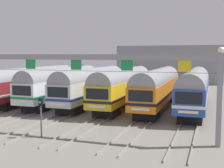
{
  "coord_description": "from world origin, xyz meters",
  "views": [
    {
      "loc": [
        12.52,
        -35.14,
        6.41
      ],
      "look_at": [
        0.54,
        0.12,
        2.76
      ],
      "focal_mm": 47.63,
      "sensor_mm": 36.0,
      "label": 1
    }
  ],
  "objects_px": {
    "commuter_train_silver": "(92,84)",
    "catenary_gantry": "(53,68)",
    "commuter_train_maroon": "(35,82)",
    "commuter_train_orange": "(158,86)",
    "commuter_train_blue": "(195,88)",
    "commuter_train_yellow": "(124,85)",
    "commuter_train_white": "(63,83)",
    "yard_signal_mast": "(41,110)"
  },
  "relations": [
    {
      "from": "commuter_train_blue",
      "to": "catenary_gantry",
      "type": "relative_size",
      "value": 0.68
    },
    {
      "from": "commuter_train_white",
      "to": "commuter_train_orange",
      "type": "xyz_separation_m",
      "value": [
        12.75,
        -0.0,
        -0.0
      ]
    },
    {
      "from": "commuter_train_blue",
      "to": "catenary_gantry",
      "type": "height_order",
      "value": "catenary_gantry"
    },
    {
      "from": "commuter_train_yellow",
      "to": "yard_signal_mast",
      "type": "xyz_separation_m",
      "value": [
        -2.12,
        -15.43,
        -0.51
      ]
    },
    {
      "from": "commuter_train_orange",
      "to": "catenary_gantry",
      "type": "height_order",
      "value": "catenary_gantry"
    },
    {
      "from": "commuter_train_maroon",
      "to": "commuter_train_orange",
      "type": "height_order",
      "value": "same"
    },
    {
      "from": "commuter_train_white",
      "to": "commuter_train_blue",
      "type": "xyz_separation_m",
      "value": [
        17.0,
        -0.0,
        -0.0
      ]
    },
    {
      "from": "commuter_train_maroon",
      "to": "commuter_train_blue",
      "type": "xyz_separation_m",
      "value": [
        21.25,
        0.0,
        0.0
      ]
    },
    {
      "from": "commuter_train_maroon",
      "to": "commuter_train_white",
      "type": "bearing_deg",
      "value": 0.06
    },
    {
      "from": "commuter_train_white",
      "to": "catenary_gantry",
      "type": "height_order",
      "value": "catenary_gantry"
    },
    {
      "from": "commuter_train_blue",
      "to": "yard_signal_mast",
      "type": "relative_size",
      "value": 5.77
    },
    {
      "from": "commuter_train_white",
      "to": "commuter_train_blue",
      "type": "bearing_deg",
      "value": -0.01
    },
    {
      "from": "commuter_train_orange",
      "to": "yard_signal_mast",
      "type": "xyz_separation_m",
      "value": [
        -6.37,
        -15.43,
        -0.51
      ]
    },
    {
      "from": "commuter_train_white",
      "to": "commuter_train_silver",
      "type": "bearing_deg",
      "value": -0.06
    },
    {
      "from": "commuter_train_blue",
      "to": "commuter_train_orange",
      "type": "bearing_deg",
      "value": 180.0
    },
    {
      "from": "commuter_train_maroon",
      "to": "catenary_gantry",
      "type": "xyz_separation_m",
      "value": [
        10.62,
        -13.49,
        2.68
      ]
    },
    {
      "from": "commuter_train_white",
      "to": "catenary_gantry",
      "type": "bearing_deg",
      "value": -64.72
    },
    {
      "from": "commuter_train_silver",
      "to": "yard_signal_mast",
      "type": "relative_size",
      "value": 5.77
    },
    {
      "from": "commuter_train_silver",
      "to": "commuter_train_yellow",
      "type": "bearing_deg",
      "value": 0.0
    },
    {
      "from": "commuter_train_blue",
      "to": "commuter_train_yellow",
      "type": "bearing_deg",
      "value": 180.0
    },
    {
      "from": "commuter_train_yellow",
      "to": "commuter_train_silver",
      "type": "bearing_deg",
      "value": 180.0
    },
    {
      "from": "catenary_gantry",
      "to": "commuter_train_maroon",
      "type": "bearing_deg",
      "value": 128.21
    },
    {
      "from": "commuter_train_silver",
      "to": "commuter_train_blue",
      "type": "height_order",
      "value": "same"
    },
    {
      "from": "commuter_train_maroon",
      "to": "commuter_train_yellow",
      "type": "distance_m",
      "value": 12.75
    },
    {
      "from": "commuter_train_orange",
      "to": "commuter_train_blue",
      "type": "bearing_deg",
      "value": 0.0
    },
    {
      "from": "commuter_train_white",
      "to": "yard_signal_mast",
      "type": "xyz_separation_m",
      "value": [
        6.37,
        -15.44,
        -0.51
      ]
    },
    {
      "from": "commuter_train_orange",
      "to": "commuter_train_blue",
      "type": "distance_m",
      "value": 4.25
    },
    {
      "from": "commuter_train_maroon",
      "to": "commuter_train_orange",
      "type": "distance_m",
      "value": 17.0
    },
    {
      "from": "yard_signal_mast",
      "to": "commuter_train_maroon",
      "type": "bearing_deg",
      "value": 124.54
    },
    {
      "from": "commuter_train_white",
      "to": "commuter_train_yellow",
      "type": "xyz_separation_m",
      "value": [
        8.5,
        -0.0,
        -0.0
      ]
    },
    {
      "from": "commuter_train_maroon",
      "to": "commuter_train_yellow",
      "type": "bearing_deg",
      "value": 0.0
    },
    {
      "from": "commuter_train_orange",
      "to": "commuter_train_yellow",
      "type": "bearing_deg",
      "value": 180.0
    },
    {
      "from": "commuter_train_maroon",
      "to": "catenary_gantry",
      "type": "relative_size",
      "value": 0.68
    },
    {
      "from": "commuter_train_silver",
      "to": "catenary_gantry",
      "type": "relative_size",
      "value": 0.68
    },
    {
      "from": "commuter_train_maroon",
      "to": "commuter_train_orange",
      "type": "bearing_deg",
      "value": 0.0
    },
    {
      "from": "commuter_train_maroon",
      "to": "commuter_train_silver",
      "type": "relative_size",
      "value": 1.0
    },
    {
      "from": "catenary_gantry",
      "to": "commuter_train_blue",
      "type": "bearing_deg",
      "value": 51.79
    },
    {
      "from": "commuter_train_silver",
      "to": "commuter_train_orange",
      "type": "height_order",
      "value": "same"
    },
    {
      "from": "yard_signal_mast",
      "to": "catenary_gantry",
      "type": "bearing_deg",
      "value": 90.0
    },
    {
      "from": "commuter_train_yellow",
      "to": "yard_signal_mast",
      "type": "bearing_deg",
      "value": -97.84
    },
    {
      "from": "commuter_train_white",
      "to": "commuter_train_yellow",
      "type": "distance_m",
      "value": 8.5
    },
    {
      "from": "commuter_train_yellow",
      "to": "commuter_train_blue",
      "type": "relative_size",
      "value": 1.0
    }
  ]
}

